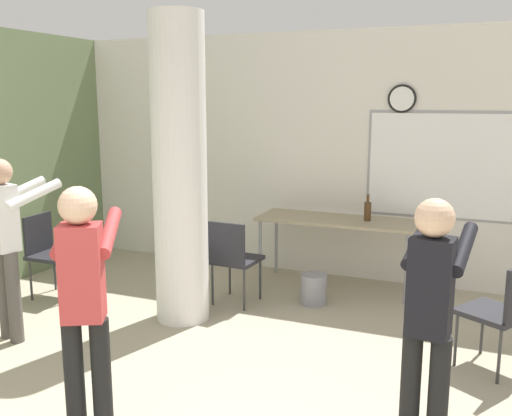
# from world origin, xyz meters

# --- Properties ---
(wall_back) EXTENTS (8.00, 0.15, 2.80)m
(wall_back) POSITION_xyz_m (0.02, 5.06, 1.40)
(wall_back) COLOR silver
(wall_back) RESTS_ON ground_plane
(support_pillar) EXTENTS (0.50, 0.50, 2.80)m
(support_pillar) POSITION_xyz_m (-1.13, 3.15, 1.40)
(support_pillar) COLOR white
(support_pillar) RESTS_ON ground_plane
(folding_table) EXTENTS (1.70, 0.63, 0.77)m
(folding_table) POSITION_xyz_m (-0.02, 4.57, 0.72)
(folding_table) COLOR tan
(folding_table) RESTS_ON ground_plane
(bottle_on_table) EXTENTS (0.07, 0.07, 0.28)m
(bottle_on_table) POSITION_xyz_m (0.30, 4.60, 0.88)
(bottle_on_table) COLOR #4C3319
(bottle_on_table) RESTS_ON folding_table
(waste_bin) EXTENTS (0.27, 0.27, 0.31)m
(waste_bin) POSITION_xyz_m (-0.09, 3.98, 0.15)
(waste_bin) COLOR gray
(waste_bin) RESTS_ON ground_plane
(chair_mid_room) EXTENTS (0.60, 0.60, 0.87)m
(chair_mid_room) POSITION_xyz_m (1.63, 3.11, 0.51)
(chair_mid_room) COLOR #232328
(chair_mid_room) RESTS_ON ground_plane
(chair_by_left_wall) EXTENTS (0.45, 0.45, 0.87)m
(chair_by_left_wall) POSITION_xyz_m (-2.71, 3.14, 0.51)
(chair_by_left_wall) COLOR #232328
(chair_by_left_wall) RESTS_ON ground_plane
(chair_table_left) EXTENTS (0.47, 0.47, 0.87)m
(chair_table_left) POSITION_xyz_m (-0.84, 3.65, 0.51)
(chair_table_left) COLOR #232328
(chair_table_left) RESTS_ON ground_plane
(person_watching_back) EXTENTS (0.47, 0.62, 1.57)m
(person_watching_back) POSITION_xyz_m (-2.24, 2.17, 0.92)
(person_watching_back) COLOR #514C47
(person_watching_back) RESTS_ON ground_plane
(person_playing_side) EXTENTS (0.38, 0.62, 1.54)m
(person_playing_side) POSITION_xyz_m (1.23, 1.76, 0.91)
(person_playing_side) COLOR black
(person_playing_side) RESTS_ON ground_plane
(person_playing_front) EXTENTS (0.53, 0.63, 1.58)m
(person_playing_front) POSITION_xyz_m (-0.64, 1.18, 0.93)
(person_playing_front) COLOR black
(person_playing_front) RESTS_ON ground_plane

